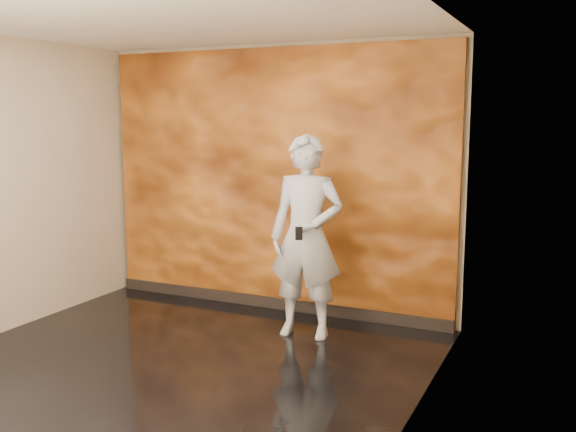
% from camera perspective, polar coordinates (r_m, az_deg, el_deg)
% --- Properties ---
extents(room, '(4.02, 4.02, 2.81)m').
position_cam_1_polar(room, '(5.11, -11.09, 1.36)').
color(room, black).
rests_on(room, ground).
extents(feature_wall, '(3.90, 0.06, 2.75)m').
position_cam_1_polar(feature_wall, '(6.79, -1.35, 3.15)').
color(feature_wall, orange).
rests_on(feature_wall, ground).
extents(baseboard, '(3.90, 0.04, 0.12)m').
position_cam_1_polar(baseboard, '(7.00, -1.45, -7.69)').
color(baseboard, black).
rests_on(baseboard, ground).
extents(man, '(0.74, 0.53, 1.89)m').
position_cam_1_polar(man, '(5.96, 1.65, -1.85)').
color(man, '#A4A8B5').
rests_on(man, ground).
extents(phone, '(0.07, 0.04, 0.12)m').
position_cam_1_polar(phone, '(5.68, 0.97, -1.56)').
color(phone, black).
rests_on(phone, man).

